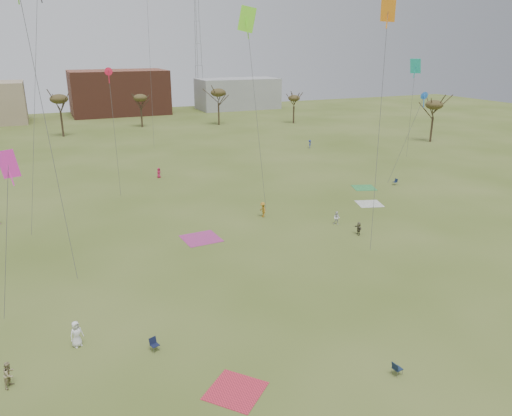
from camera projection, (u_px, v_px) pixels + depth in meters
name	position (u px, v px, depth m)	size (l,w,h in m)	color
ground	(327.00, 336.00, 33.28)	(260.00, 260.00, 0.00)	#42541A
flyer_near_left	(76.00, 334.00, 31.92)	(0.88, 0.57, 1.81)	white
spectator_fore_b	(9.00, 374.00, 28.17)	(0.79, 0.61, 1.62)	#988B61
spectator_fore_c	(359.00, 228.00, 50.86)	(1.26, 0.40, 1.36)	brown
flyer_mid_b	(263.00, 210.00, 56.04)	(1.13, 0.65, 1.74)	#AD7820
spectator_mid_e	(337.00, 218.00, 53.73)	(0.71, 0.55, 1.45)	white
flyer_far_b	(159.00, 173.00, 72.56)	(0.73, 0.48, 1.50)	#AF1E46
flyer_far_c	(310.00, 144.00, 93.36)	(1.00, 0.58, 1.55)	navy
blanket_red	(236.00, 391.00, 28.02)	(2.94, 2.94, 0.03)	red
blanket_cream	(369.00, 204.00, 60.87)	(2.94, 2.94, 0.03)	silver
blanket_plum	(201.00, 239.00, 50.00)	(3.60, 3.60, 0.03)	#A9347B
blanket_olive	(364.00, 188.00, 67.66)	(2.95, 2.95, 0.03)	#349146
camp_chair_left	(155.00, 347.00, 31.64)	(0.65, 0.68, 0.87)	#131834
camp_chair_center	(397.00, 371.00, 29.33)	(0.61, 0.57, 0.87)	#15233A
camp_chair_right	(395.00, 183.00, 69.00)	(0.62, 0.58, 0.87)	#16213D
kites_aloft	(170.00, 16.00, 56.59)	(60.03, 73.53, 27.40)	red
tree_line	(110.00, 106.00, 98.77)	(117.44, 49.32, 8.91)	#3A2B1E
building_brick	(119.00, 92.00, 137.64)	(26.00, 16.00, 12.00)	brown
building_grey	(238.00, 94.00, 149.61)	(24.00, 12.00, 9.00)	gray
radio_tower	(198.00, 43.00, 147.26)	(1.51, 1.72, 41.00)	#9EA3A8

